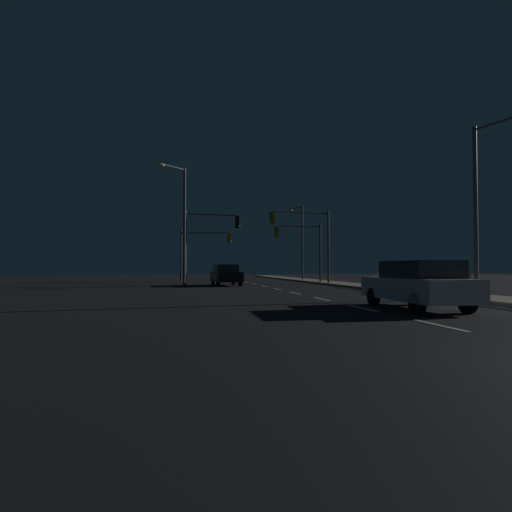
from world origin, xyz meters
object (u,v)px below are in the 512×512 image
car (417,284)px  traffic_light_mid_left (304,231)px  traffic_light_mid_right (209,233)px  traffic_light_overhead_east (205,245)px  car_oncoming (226,275)px  street_lamp_corner (300,235)px  street_lamp_far_end (484,191)px  traffic_light_far_center (299,240)px  street_lamp_median (180,215)px

car → traffic_light_mid_left: 18.94m
traffic_light_mid_right → traffic_light_overhead_east: traffic_light_mid_right is taller
car_oncoming → traffic_light_mid_left: (6.12, 0.18, 3.41)m
car_oncoming → street_lamp_corner: size_ratio=0.60×
car_oncoming → car: bearing=-77.3°
street_lamp_far_end → traffic_light_mid_left: bearing=101.7°
car_oncoming → traffic_light_mid_left: traffic_light_mid_left is taller
traffic_light_far_center → traffic_light_mid_right: traffic_light_mid_right is taller
street_lamp_corner → car_oncoming: bearing=-131.9°
traffic_light_mid_left → street_lamp_corner: street_lamp_corner is taller
traffic_light_far_center → street_lamp_corner: 7.88m
traffic_light_mid_left → street_lamp_corner: (2.61, 9.56, 0.41)m
traffic_light_mid_right → street_lamp_median: (-2.19, -3.06, 0.93)m
traffic_light_mid_left → traffic_light_overhead_east: 10.47m
traffic_light_mid_right → car_oncoming: bearing=-38.6°
traffic_light_mid_right → traffic_light_mid_left: (7.30, -0.76, 0.23)m
traffic_light_far_center → traffic_light_mid_right: 7.71m
car_oncoming → traffic_light_overhead_east: traffic_light_overhead_east is taller
traffic_light_mid_right → street_lamp_corner: bearing=41.6°
traffic_light_mid_left → street_lamp_far_end: size_ratio=0.78×
traffic_light_mid_right → street_lamp_corner: size_ratio=0.76×
car → street_lamp_median: street_lamp_median is taller
street_lamp_median → street_lamp_corner: bearing=44.4°
car → street_lamp_far_end: (5.18, 3.14, 3.78)m
car_oncoming → traffic_light_mid_right: bearing=141.4°
traffic_light_mid_left → traffic_light_overhead_east: (-7.25, 7.52, -0.78)m
car_oncoming → street_lamp_corner: bearing=48.1°
traffic_light_far_center → street_lamp_median: street_lamp_median is taller
car → traffic_light_mid_left: size_ratio=0.77×
traffic_light_far_center → street_lamp_corner: size_ratio=0.65×
traffic_light_overhead_east → street_lamp_corner: street_lamp_corner is taller
car_oncoming → traffic_light_far_center: (6.41, 2.28, 2.78)m
street_lamp_median → street_lamp_corner: size_ratio=1.10×
car_oncoming → street_lamp_far_end: 18.22m
car → traffic_light_far_center: bearing=83.7°
car_oncoming → street_lamp_median: bearing=-147.8°
traffic_light_mid_right → street_lamp_far_end: 19.25m
car → traffic_light_mid_left: (1.99, 18.52, 3.41)m
car → street_lamp_median: bearing=114.8°
car_oncoming → street_lamp_corner: street_lamp_corner is taller
car → street_lamp_far_end: 7.14m
car → traffic_light_overhead_east: 26.69m
street_lamp_far_end → street_lamp_corner: 24.95m
traffic_light_mid_left → traffic_light_far_center: bearing=82.2°
traffic_light_mid_left → street_lamp_median: size_ratio=0.69×
traffic_light_overhead_east → street_lamp_median: (-2.24, -9.82, 1.48)m
car_oncoming → traffic_light_far_center: bearing=19.6°
traffic_light_overhead_east → car: bearing=-78.6°
street_lamp_corner → traffic_light_mid_right: bearing=-138.4°
car → traffic_light_overhead_east: (-5.26, 26.04, 2.64)m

